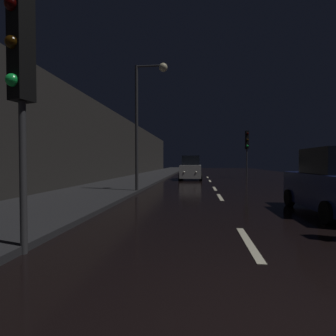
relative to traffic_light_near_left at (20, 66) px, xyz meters
name	(u,v)px	position (x,y,z in m)	size (l,w,h in m)	color
ground	(208,178)	(4.11, 22.61, -3.33)	(25.01, 84.00, 0.02)	black
sidewalk_left	(148,176)	(-2.19, 22.61, -3.25)	(4.40, 84.00, 0.15)	#28282B
building_facade_left	(114,147)	(-4.79, 19.11, -0.24)	(0.80, 63.00, 6.16)	#2D2B28
lane_centerline	(214,187)	(4.11, 12.22, -3.31)	(0.16, 23.99, 0.01)	beige
traffic_light_near_left	(20,66)	(0.00, 0.00, 0.00)	(0.38, 0.49, 4.60)	#38383A
traffic_light_far_right	(247,144)	(8.12, 22.95, 0.21)	(0.35, 0.48, 4.86)	#38383A
streetlamp_overhead	(146,107)	(0.39, 8.85, 1.16)	(1.70, 0.44, 6.69)	#2D2D30
car_approaching_headlights	(191,169)	(2.44, 19.23, -2.32)	(2.01, 4.36, 2.20)	silver
car_parked_right_near	(335,184)	(7.31, 4.30, -2.37)	(1.90, 4.12, 2.07)	#141E51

